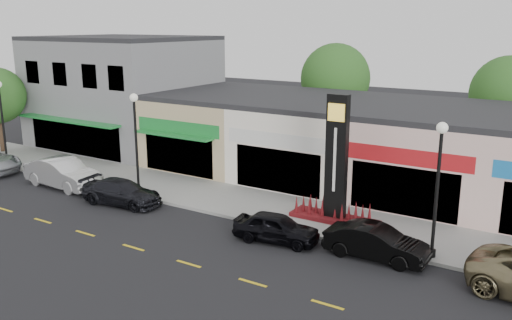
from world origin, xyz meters
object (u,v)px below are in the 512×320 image
object	(u,v)px
car_white_van	(63,173)
car_dark_sedan	(122,192)
lamp_west_far	(2,114)
pylon_sign	(336,177)
lamp_west_near	(136,133)
lamp_east_near	(438,177)
car_black_sedan	(276,228)
car_black_conv	(376,242)

from	to	relation	value
car_white_van	car_dark_sedan	world-z (taller)	car_white_van
car_white_van	car_dark_sedan	distance (m)	5.13
lamp_west_far	pylon_sign	world-z (taller)	pylon_sign
lamp_west_near	pylon_sign	distance (m)	11.19
lamp_west_near	lamp_east_near	world-z (taller)	same
car_black_sedan	lamp_west_far	bearing A→B (deg)	77.25
car_dark_sedan	car_black_conv	bearing A→B (deg)	-94.57
lamp_east_near	pylon_sign	world-z (taller)	pylon_sign
lamp_east_near	pylon_sign	size ratio (longest dim) A/B	0.91
lamp_west_far	lamp_east_near	distance (m)	28.00
lamp_west_far	car_black_sedan	distance (m)	22.03
lamp_west_far	pylon_sign	bearing A→B (deg)	4.22
pylon_sign	car_black_conv	size ratio (longest dim) A/B	1.44
lamp_west_far	lamp_west_near	xyz separation A→B (m)	(12.00, 0.00, 0.00)
pylon_sign	car_black_conv	distance (m)	4.40
lamp_east_near	car_white_van	xyz separation A→B (m)	(-20.70, -1.26, -2.63)
pylon_sign	car_black_sedan	distance (m)	3.95
lamp_west_far	lamp_east_near	size ratio (longest dim) A/B	1.00
car_black_conv	lamp_west_far	bearing A→B (deg)	87.36
car_dark_sedan	car_black_sedan	size ratio (longest dim) A/B	1.18
car_dark_sedan	car_white_van	bearing A→B (deg)	78.56
car_dark_sedan	car_black_conv	world-z (taller)	car_black_conv
car_black_sedan	car_black_conv	distance (m)	4.31
lamp_west_far	car_dark_sedan	xyz separation A→B (m)	(12.41, -1.65, -2.83)
car_black_conv	lamp_west_near	bearing A→B (deg)	85.38
lamp_west_near	car_dark_sedan	size ratio (longest dim) A/B	1.22
car_black_sedan	car_dark_sedan	bearing A→B (deg)	81.48
lamp_west_far	pylon_sign	xyz separation A→B (m)	(23.00, 1.70, -1.20)
car_dark_sedan	lamp_east_near	bearing A→B (deg)	-91.02
lamp_west_near	pylon_sign	size ratio (longest dim) A/B	0.91
lamp_west_near	car_white_van	world-z (taller)	lamp_west_near
car_white_van	car_black_sedan	size ratio (longest dim) A/B	1.37
car_black_sedan	car_black_conv	bearing A→B (deg)	-89.92
lamp_east_near	pylon_sign	xyz separation A→B (m)	(-5.00, 1.70, -1.20)
car_black_conv	car_white_van	bearing A→B (deg)	90.31
lamp_west_near	car_black_conv	xyz separation A→B (m)	(14.05, -1.06, -2.79)
lamp_west_near	pylon_sign	world-z (taller)	pylon_sign
car_white_van	car_dark_sedan	xyz separation A→B (m)	(5.11, -0.39, -0.20)
car_white_van	car_black_conv	distance (m)	18.75
lamp_west_far	car_dark_sedan	size ratio (longest dim) A/B	1.22
lamp_east_near	car_dark_sedan	distance (m)	15.93
car_white_van	lamp_west_far	bearing A→B (deg)	82.14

